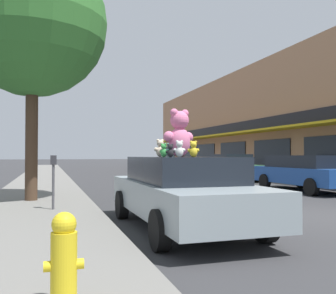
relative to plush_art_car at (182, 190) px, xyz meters
name	(u,v)px	position (x,y,z in m)	size (l,w,h in m)	color
ground_plane	(318,216)	(3.49, 0.46, -0.73)	(260.00, 260.00, 0.00)	#333335
sidewalk_near	(33,229)	(-2.68, 0.46, -0.67)	(2.87, 90.00, 0.12)	slate
storefront_row	(332,122)	(18.16, 16.55, 3.18)	(15.52, 41.98, 7.82)	tan
plush_art_car	(182,190)	(0.00, 0.00, 0.00)	(1.96, 4.75, 1.36)	#8C999E
teddy_bear_giant	(179,134)	(-0.06, -0.01, 1.07)	(0.69, 0.48, 0.91)	pink
teddy_bear_brown	(182,149)	(0.15, 0.41, 0.80)	(0.24, 0.23, 0.35)	olive
teddy_bear_yellow	(193,149)	(-0.05, -0.72, 0.77)	(0.21, 0.15, 0.28)	yellow
teddy_bear_white	(179,149)	(-0.29, -0.67, 0.77)	(0.22, 0.14, 0.29)	white
teddy_bear_green	(164,150)	(-0.65, -0.94, 0.74)	(0.15, 0.16, 0.23)	green
teddy_bear_black	(170,151)	(-0.59, -1.10, 0.74)	(0.16, 0.11, 0.21)	black
teddy_bear_teal	(170,150)	(0.10, 1.05, 0.78)	(0.22, 0.14, 0.29)	teal
teddy_bear_cream	(160,148)	(-0.30, 0.46, 0.81)	(0.27, 0.18, 0.36)	beige
parked_car_far_center	(305,171)	(7.08, 5.49, 0.04)	(1.99, 4.67, 1.39)	#1E4793
parked_car_far_right	(229,167)	(7.08, 11.93, 0.03)	(1.95, 4.58, 1.46)	#336B3D
street_tree	(33,23)	(-2.89, 4.57, 4.45)	(4.24, 4.24, 7.19)	#473323
fire_hydrant	(64,259)	(-2.30, -3.41, -0.21)	(0.33, 0.22, 0.79)	yellow
parking_meter	(53,175)	(-2.31, 2.52, 0.20)	(0.14, 0.10, 1.27)	#4C4C51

